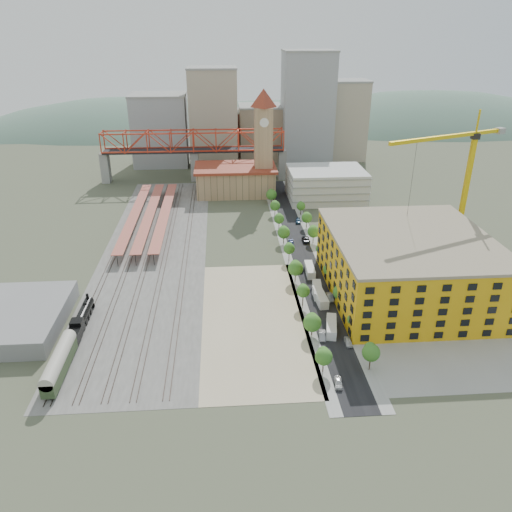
{
  "coord_description": "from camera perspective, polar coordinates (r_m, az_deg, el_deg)",
  "views": [
    {
      "loc": [
        -11.74,
        -147.42,
        73.47
      ],
      "look_at": [
        -1.95,
        -11.52,
        10.0
      ],
      "focal_mm": 35.0,
      "sensor_mm": 36.0,
      "label": 1
    }
  ],
  "objects": [
    {
      "name": "truss_bridge",
      "position": [
        258.59,
        -7.14,
        12.6
      ],
      "size": [
        94.0,
        9.6,
        25.6
      ],
      "color": "gray",
      "rests_on": "ground"
    },
    {
      "name": "street_trees",
      "position": [
        171.46,
        5.59,
        -0.52
      ],
      "size": [
        15.4,
        124.4,
        8.0
      ],
      "color": "#3E6D20",
      "rests_on": "ground"
    },
    {
      "name": "site_trailer_a",
      "position": [
        133.75,
        8.61,
        -7.99
      ],
      "size": [
        4.42,
        9.95,
        2.64
      ],
      "primitive_type": "cube",
      "rotation": [
        0.0,
        0.0,
        -0.2
      ],
      "color": "silver",
      "rests_on": "ground"
    },
    {
      "name": "car_0",
      "position": [
        116.38,
        9.38,
        -14.11
      ],
      "size": [
        2.28,
        4.44,
        1.45
      ],
      "primitive_type": "imported",
      "rotation": [
        0.0,
        0.0,
        -0.14
      ],
      "color": "#BCBCBC",
      "rests_on": "ground"
    },
    {
      "name": "sidewalk_east",
      "position": [
        181.32,
        6.8,
        0.9
      ],
      "size": [
        3.0,
        170.0,
        0.04
      ],
      "primitive_type": "cube",
      "color": "gray",
      "rests_on": "ground"
    },
    {
      "name": "rail_tracks",
      "position": [
        182.35,
        -11.98,
        0.69
      ],
      "size": [
        26.56,
        160.0,
        0.18
      ],
      "color": "#382B23",
      "rests_on": "ground"
    },
    {
      "name": "car_5",
      "position": [
        148.28,
        8.42,
        -4.67
      ],
      "size": [
        1.94,
        4.87,
        1.57
      ],
      "primitive_type": "imported",
      "rotation": [
        0.0,
        0.0,
        0.06
      ],
      "color": "#929297",
      "rests_on": "ground"
    },
    {
      "name": "car_7",
      "position": [
        204.09,
        4.83,
        4.0
      ],
      "size": [
        2.76,
        5.1,
        1.4
      ],
      "primitive_type": "imported",
      "rotation": [
        0.0,
        0.0,
        -0.17
      ],
      "color": "navy",
      "rests_on": "ground"
    },
    {
      "name": "parking_garage",
      "position": [
        232.31,
        8.0,
        8.11
      ],
      "size": [
        34.0,
        26.0,
        14.0
      ],
      "primitive_type": "cube",
      "color": "silver",
      "rests_on": "ground"
    },
    {
      "name": "skyline",
      "position": [
        294.75,
        -0.34,
        15.08
      ],
      "size": [
        133.0,
        46.0,
        60.0
      ],
      "color": "#9EA0A3",
      "rests_on": "ground"
    },
    {
      "name": "construction_pad",
      "position": [
        157.63,
        17.56,
        -4.07
      ],
      "size": [
        50.0,
        90.0,
        0.06
      ],
      "primitive_type": "cube",
      "color": "gray",
      "rests_on": "ground"
    },
    {
      "name": "warehouse",
      "position": [
        147.53,
        -25.26,
        -6.43
      ],
      "size": [
        22.0,
        32.0,
        5.0
      ],
      "primitive_type": "cube",
      "color": "gray",
      "rests_on": "ground"
    },
    {
      "name": "site_trailer_c",
      "position": [
        150.51,
        7.03,
        -3.89
      ],
      "size": [
        3.45,
        9.63,
        2.58
      ],
      "primitive_type": "cube",
      "rotation": [
        0.0,
        0.0,
        -0.1
      ],
      "color": "silver",
      "rests_on": "ground"
    },
    {
      "name": "car_4",
      "position": [
        129.63,
        10.49,
        -9.64
      ],
      "size": [
        1.88,
        4.28,
        1.44
      ],
      "primitive_type": "imported",
      "rotation": [
        0.0,
        0.0,
        -0.04
      ],
      "color": "#BABABA",
      "rests_on": "ground"
    },
    {
      "name": "sidewalk_west",
      "position": [
        179.63,
        3.35,
        0.8
      ],
      "size": [
        3.0,
        170.0,
        0.04
      ],
      "primitive_type": "cube",
      "color": "gray",
      "rests_on": "ground"
    },
    {
      "name": "car_1",
      "position": [
        130.95,
        7.58,
        -8.99
      ],
      "size": [
        2.31,
        4.87,
        1.54
      ],
      "primitive_type": "imported",
      "rotation": [
        0.0,
        0.0,
        -0.15
      ],
      "color": "gray",
      "rests_on": "ground"
    },
    {
      "name": "platform_canopies",
      "position": [
        206.65,
        -12.06,
        4.77
      ],
      "size": [
        16.0,
        80.0,
        4.12
      ],
      "color": "#B34945",
      "rests_on": "ground"
    },
    {
      "name": "construction_building",
      "position": [
        152.4,
        16.96,
        -1.04
      ],
      "size": [
        44.6,
        50.6,
        18.8
      ],
      "color": "#EBB013",
      "rests_on": "ground"
    },
    {
      "name": "clock_tower",
      "position": [
        232.61,
        0.85,
        13.88
      ],
      "size": [
        12.0,
        12.0,
        52.0
      ],
      "color": "tan",
      "rests_on": "ground"
    },
    {
      "name": "coach",
      "position": [
        124.94,
        -21.58,
        -11.28
      ],
      "size": [
        3.3,
        19.16,
        6.01
      ],
      "color": "#25391F",
      "rests_on": "ground"
    },
    {
      "name": "locomotive",
      "position": [
        141.04,
        -19.38,
        -6.99
      ],
      "size": [
        2.98,
        22.99,
        5.75
      ],
      "color": "black",
      "rests_on": "ground"
    },
    {
      "name": "car_6",
      "position": [
        185.85,
        5.74,
        1.83
      ],
      "size": [
        2.72,
        5.72,
        1.58
      ],
      "primitive_type": "imported",
      "rotation": [
        0.0,
        0.0,
        -0.02
      ],
      "color": "black",
      "rests_on": "ground"
    },
    {
      "name": "tower_crane",
      "position": [
        174.63,
        22.48,
        8.93
      ],
      "size": [
        43.7,
        19.45,
        49.8
      ],
      "color": "gold",
      "rests_on": "ground"
    },
    {
      "name": "distant_hills",
      "position": [
        438.92,
        3.61,
        4.52
      ],
      "size": [
        647.0,
        264.0,
        227.0
      ],
      "color": "#4C6B59",
      "rests_on": "ground"
    },
    {
      "name": "ballast_strip",
      "position": [
        182.15,
        -11.42,
        0.68
      ],
      "size": [
        36.0,
        165.0,
        0.06
      ],
      "primitive_type": "cube",
      "color": "#605E59",
      "rests_on": "ground"
    },
    {
      "name": "street_asphalt",
      "position": [
        180.39,
        5.09,
        0.85
      ],
      "size": [
        12.0,
        170.0,
        0.06
      ],
      "primitive_type": "cube",
      "color": "black",
      "rests_on": "ground"
    },
    {
      "name": "ground",
      "position": [
        165.13,
        0.39,
        -1.44
      ],
      "size": [
        400.0,
        400.0,
        0.0
      ],
      "primitive_type": "plane",
      "color": "#474C38",
      "rests_on": "ground"
    },
    {
      "name": "station_hall",
      "position": [
        239.04,
        -2.37,
        8.73
      ],
      "size": [
        38.0,
        24.0,
        13.1
      ],
      "color": "tan",
      "rests_on": "ground"
    },
    {
      "name": "site_trailer_d",
      "position": [
        162.26,
        6.16,
        -1.58
      ],
      "size": [
        2.86,
        9.66,
        2.62
      ],
      "primitive_type": "cube",
      "rotation": [
        0.0,
        0.0,
        -0.04
      ],
      "color": "silver",
      "rests_on": "ground"
    },
    {
      "name": "car_3",
      "position": [
        182.47,
        4.02,
        1.43
      ],
      "size": [
        2.54,
        5.31,
        1.49
      ],
      "primitive_type": "imported",
      "rotation": [
        0.0,
        0.0,
        -0.09
      ],
      "color": "navy",
      "rests_on": "ground"
    },
    {
      "name": "car_2",
      "position": [
        164.02,
        4.99,
        -1.46
      ],
      "size": [
        3.05,
        5.4,
        1.42
      ],
      "primitive_type": "imported",
      "rotation": [
        0.0,
        0.0,
        -0.14
      ],
      "color": "black",
      "rests_on": "ground"
    },
    {
      "name": "dirt_lot",
      "position": [
        137.44,
        -0.26,
        -7.32
      ],
      "size": [
        28.0,
        67.0,
        0.06
      ],
      "primitive_type": "cube",
      "color": "tan",
      "rests_on": "ground"
    },
    {
      "name": "site_trailer_b",
      "position": [
        146.58,
        7.36,
        -4.71
      ],
      "size": [
        3.21,
        10.13,
        2.74
      ],
      "primitive_type": "cube",
      "rotation": [
        0.0,
        0.0,
        0.06
      ],
      "color": "silver",
      "rests_on": "ground"
    }
  ]
}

